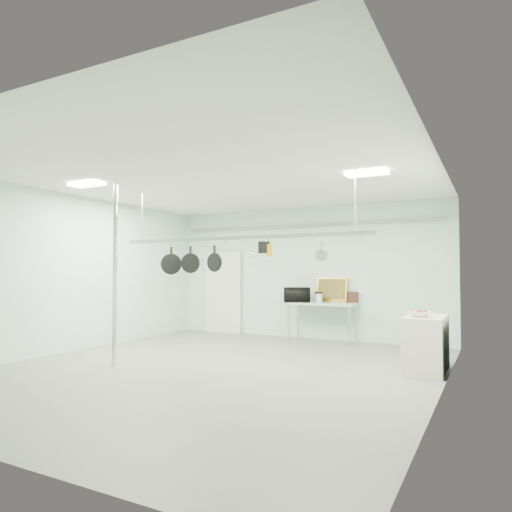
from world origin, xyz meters
The scene contains 25 objects.
floor centered at (0.00, 0.00, 0.00)m, with size 8.00×8.00×0.00m, color gray.
ceiling centered at (0.00, 0.00, 3.19)m, with size 7.00×8.00×0.02m, color silver.
back_wall centered at (0.00, 3.99, 1.60)m, with size 7.00×0.02×3.20m, color silver.
right_wall centered at (3.49, 0.00, 1.60)m, with size 0.02×8.00×3.20m, color silver.
door centered at (-2.30, 3.94, 1.05)m, with size 1.10×0.10×2.20m, color silver.
wall_vent centered at (-1.10, 3.97, 2.25)m, with size 0.30×0.04×0.30m, color black.
conduit_pipe centered at (0.00, 3.90, 2.75)m, with size 0.07×0.07×6.60m, color gray.
chrome_pole centered at (-1.70, -0.60, 1.60)m, with size 0.08×0.08×3.20m, color silver.
prep_table centered at (0.60, 3.60, 0.83)m, with size 1.60×0.70×0.91m.
side_cabinet centered at (3.15, 1.40, 0.45)m, with size 0.60×1.20×0.90m, color beige.
pot_rack centered at (0.20, 0.30, 2.23)m, with size 4.80×0.06×1.00m.
light_panel_left centered at (-2.20, -0.80, 3.16)m, with size 0.65×0.30×0.05m, color white.
light_panel_right centered at (2.40, 0.60, 3.16)m, with size 0.65×0.30×0.05m, color white.
microwave centered at (0.01, 3.50, 1.08)m, with size 0.62×0.42×0.34m, color black.
coffee_canister centered at (0.50, 3.63, 1.01)m, with size 0.16×0.16×0.20m, color silver.
painting_large centered at (0.73, 3.90, 1.20)m, with size 0.78×0.05×0.58m, color gold.
painting_small centered at (1.22, 3.90, 1.03)m, with size 0.30×0.04×0.25m, color black.
fruit_bowl centered at (3.08, 1.17, 0.94)m, with size 0.36×0.36×0.09m, color silver.
skillet_left centered at (-1.18, 0.30, 1.82)m, with size 0.39×0.06×0.52m, color black, non-canonical shape.
skillet_mid centered at (-0.75, 0.30, 1.84)m, with size 0.36×0.06×0.49m, color black, non-canonical shape.
skillet_right centered at (-0.23, 0.30, 1.85)m, with size 0.34×0.06×0.48m, color black, non-canonical shape.
whisk centered at (0.49, 0.30, 1.93)m, with size 0.18×0.18×0.31m, color #B7B6BB, non-canonical shape.
grater centered at (0.86, 0.30, 1.97)m, with size 0.09×0.02×0.23m, color gold, non-canonical shape.
saucepan centered at (1.76, 0.30, 1.93)m, with size 0.18×0.10×0.32m, color #ABAAAF, non-canonical shape.
fruit_cluster centered at (3.08, 1.17, 0.98)m, with size 0.24×0.24×0.09m, color #A20E1C, non-canonical shape.
Camera 1 is at (4.16, -6.48, 1.61)m, focal length 32.00 mm.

